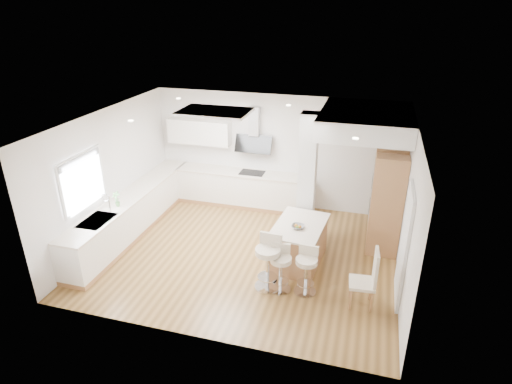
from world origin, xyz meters
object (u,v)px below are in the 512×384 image
(bar_stool_b, at_px, (281,266))
(bar_stool_c, at_px, (306,268))
(peninsula, at_px, (299,243))
(bar_stool_a, at_px, (268,259))
(dining_chair, at_px, (369,277))

(bar_stool_b, distance_m, bar_stool_c, 0.45)
(peninsula, distance_m, bar_stool_a, 1.05)
(bar_stool_a, xyz_separation_m, bar_stool_c, (0.68, 0.04, -0.08))
(peninsula, height_order, dining_chair, dining_chair)
(bar_stool_a, distance_m, bar_stool_c, 0.69)
(bar_stool_a, distance_m, bar_stool_b, 0.25)
(bar_stool_b, distance_m, dining_chair, 1.51)
(bar_stool_a, xyz_separation_m, bar_stool_b, (0.24, -0.01, -0.09))
(peninsula, bearing_deg, bar_stool_a, -106.49)
(bar_stool_c, distance_m, dining_chair, 1.06)
(bar_stool_c, relative_size, dining_chair, 0.82)
(bar_stool_a, bearing_deg, peninsula, 72.53)
(bar_stool_a, relative_size, bar_stool_c, 1.17)
(peninsula, height_order, bar_stool_c, peninsula)
(bar_stool_a, bearing_deg, bar_stool_b, 0.86)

